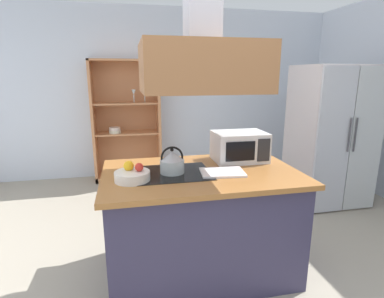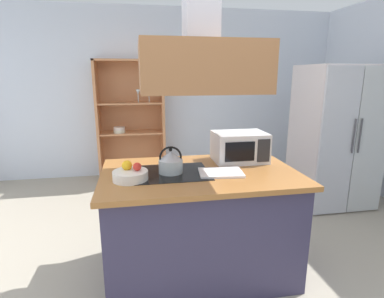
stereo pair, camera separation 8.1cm
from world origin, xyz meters
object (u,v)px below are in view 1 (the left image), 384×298
kettle (172,162)px  cutting_board (222,172)px  dish_cabinet (127,127)px  refrigerator (330,136)px  microwave (239,146)px  fruit_bowl (132,175)px

kettle → cutting_board: 0.40m
dish_cabinet → cutting_board: 2.82m
refrigerator → microwave: (-1.58, -0.88, 0.14)m
dish_cabinet → kettle: (0.34, -2.63, 0.16)m
fruit_bowl → microwave: bearing=19.8°
kettle → cutting_board: size_ratio=0.63×
dish_cabinet → cutting_board: bearing=-75.1°
refrigerator → fruit_bowl: 2.82m
refrigerator → dish_cabinet: dish_cabinet is taller
refrigerator → cutting_board: 2.20m
dish_cabinet → fruit_bowl: 2.74m
dish_cabinet → kettle: size_ratio=8.79×
refrigerator → microwave: refrigerator is taller
kettle → microwave: (0.65, 0.24, 0.04)m
refrigerator → microwave: 1.81m
microwave → fruit_bowl: bearing=-160.2°
refrigerator → dish_cabinet: bearing=149.4°
microwave → cutting_board: bearing=-128.6°
cutting_board → refrigerator: bearing=33.2°
dish_cabinet → fruit_bowl: size_ratio=7.24×
refrigerator → kettle: refrigerator is taller
dish_cabinet → microwave: 2.60m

